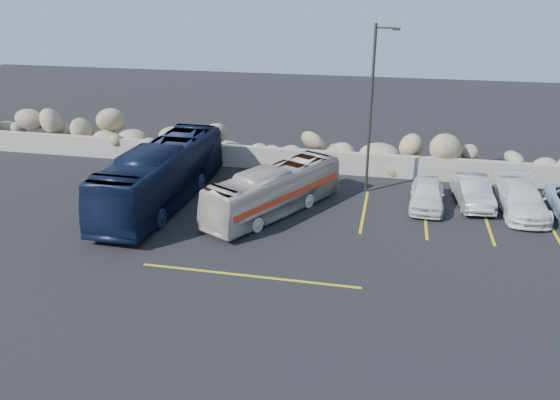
% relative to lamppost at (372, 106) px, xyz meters
% --- Properties ---
extents(ground, '(90.00, 90.00, 0.00)m').
position_rel_lamppost_xyz_m(ground, '(-2.56, -9.50, -4.30)').
color(ground, black).
rests_on(ground, ground).
extents(seawall, '(60.00, 0.40, 1.20)m').
position_rel_lamppost_xyz_m(seawall, '(-2.56, 2.50, -3.70)').
color(seawall, gray).
rests_on(seawall, ground).
extents(riprap_pile, '(54.00, 2.80, 2.60)m').
position_rel_lamppost_xyz_m(riprap_pile, '(-2.56, 3.70, -3.00)').
color(riprap_pile, '#8A7B5A').
rests_on(riprap_pile, ground).
extents(parking_lines, '(18.16, 9.36, 0.01)m').
position_rel_lamppost_xyz_m(parking_lines, '(2.09, -3.93, -4.29)').
color(parking_lines, gold).
rests_on(parking_lines, ground).
extents(lamppost, '(1.14, 0.18, 8.00)m').
position_rel_lamppost_xyz_m(lamppost, '(0.00, 0.00, 0.00)').
color(lamppost, '#32302C').
rests_on(lamppost, ground).
extents(vintage_bus, '(5.19, 7.56, 2.12)m').
position_rel_lamppost_xyz_m(vintage_bus, '(-3.91, -3.55, -3.23)').
color(vintage_bus, beige).
rests_on(vintage_bus, ground).
extents(tour_coach, '(2.60, 10.15, 2.81)m').
position_rel_lamppost_xyz_m(tour_coach, '(-9.26, -3.47, -2.89)').
color(tour_coach, '#0F1933').
rests_on(tour_coach, ground).
extents(car_a, '(1.71, 3.83, 1.28)m').
position_rel_lamppost_xyz_m(car_a, '(2.80, -1.40, -3.66)').
color(car_a, white).
rests_on(car_a, ground).
extents(car_b, '(1.76, 4.04, 1.29)m').
position_rel_lamppost_xyz_m(car_b, '(4.89, -0.60, -3.65)').
color(car_b, '#A3A3A8').
rests_on(car_b, ground).
extents(car_c, '(2.08, 4.62, 1.31)m').
position_rel_lamppost_xyz_m(car_c, '(6.89, -1.22, -3.64)').
color(car_c, white).
rests_on(car_c, ground).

